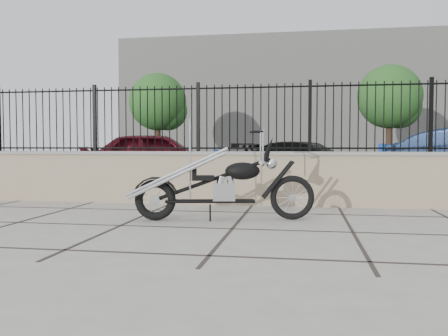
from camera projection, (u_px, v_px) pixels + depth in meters
name	position (u px, v px, depth m)	size (l,w,h in m)	color
ground_plane	(232.00, 229.00, 6.05)	(90.00, 90.00, 0.00)	#99968E
parking_lot	(280.00, 173.00, 18.36)	(30.00, 30.00, 0.00)	black
retaining_wall	(253.00, 178.00, 8.49)	(14.00, 0.36, 0.96)	gray
iron_fence	(253.00, 118.00, 8.44)	(14.00, 0.08, 1.20)	black
background_building	(290.00, 102.00, 31.96)	(22.00, 6.00, 8.00)	beige
chopper_motorcycle	(221.00, 169.00, 6.73)	(2.44, 0.43, 1.47)	black
car_red	(158.00, 157.00, 13.48)	(1.73, 4.30, 1.46)	#470A14
car_black	(308.00, 163.00, 12.83)	(1.65, 4.06, 1.18)	black
bollard_a	(216.00, 171.00, 10.71)	(0.12, 0.12, 0.98)	#0D1FC3
bollard_b	(381.00, 170.00, 9.92)	(0.13, 0.13, 1.11)	#0C1CBA
tree_left	(158.00, 99.00, 23.55)	(2.85, 2.85, 4.80)	#382619
tree_right	(390.00, 94.00, 21.62)	(2.90, 2.90, 4.89)	#382619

